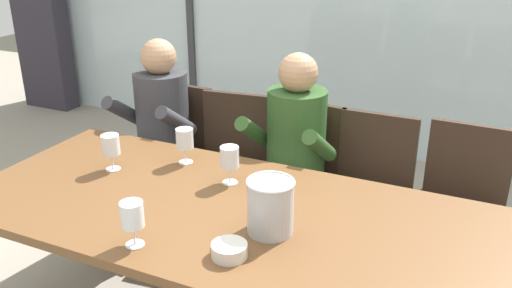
{
  "coord_description": "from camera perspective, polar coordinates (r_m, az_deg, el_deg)",
  "views": [
    {
      "loc": [
        0.94,
        -1.69,
        1.81
      ],
      "look_at": [
        0.0,
        0.35,
        0.89
      ],
      "focal_mm": 37.54,
      "sensor_mm": 36.0,
      "label": 1
    }
  ],
  "objects": [
    {
      "name": "ice_bucket_primary",
      "position": [
        1.99,
        1.53,
        -6.58
      ],
      "size": [
        0.18,
        0.18,
        0.21
      ],
      "color": "#B7B7BC",
      "rests_on": "dining_table"
    },
    {
      "name": "chair_center",
      "position": [
        3.07,
        4.85,
        -2.64
      ],
      "size": [
        0.49,
        0.49,
        0.89
      ],
      "rotation": [
        0.0,
        0.0,
        -0.12
      ],
      "color": "#332319",
      "rests_on": "ground"
    },
    {
      "name": "person_charcoal_jacket",
      "position": [
        3.25,
        -10.68,
        1.8
      ],
      "size": [
        0.47,
        0.62,
        1.21
      ],
      "rotation": [
        0.0,
        0.0,
        -0.04
      ],
      "color": "#38383D",
      "rests_on": "ground"
    },
    {
      "name": "chair_left_of_center",
      "position": [
        3.22,
        -2.71,
        -1.37
      ],
      "size": [
        0.49,
        0.49,
        0.89
      ],
      "rotation": [
        0.0,
        0.0,
        0.11
      ],
      "color": "#332319",
      "rests_on": "ground"
    },
    {
      "name": "wine_glass_center_pour",
      "position": [
        2.59,
        -7.6,
        0.43
      ],
      "size": [
        0.08,
        0.08,
        0.17
      ],
      "color": "silver",
      "rests_on": "dining_table"
    },
    {
      "name": "wine_glass_by_right_taster",
      "position": [
        1.96,
        -13.05,
        -7.54
      ],
      "size": [
        0.08,
        0.08,
        0.17
      ],
      "color": "silver",
      "rests_on": "dining_table"
    },
    {
      "name": "tasting_bowl",
      "position": [
        1.9,
        -2.86,
        -11.24
      ],
      "size": [
        0.13,
        0.13,
        0.05
      ],
      "primitive_type": "cylinder",
      "color": "silver",
      "rests_on": "dining_table"
    },
    {
      "name": "hillside_vineyard",
      "position": [
        8.35,
        18.69,
        13.93
      ],
      "size": [
        13.41,
        2.4,
        1.5
      ],
      "primitive_type": "cube",
      "color": "#386633",
      "rests_on": "ground"
    },
    {
      "name": "wine_glass_by_left_taster",
      "position": [
        2.58,
        -15.22,
        -0.25
      ],
      "size": [
        0.08,
        0.08,
        0.17
      ],
      "color": "silver",
      "rests_on": "dining_table"
    },
    {
      "name": "ground",
      "position": [
        3.38,
        4.71,
        -10.18
      ],
      "size": [
        14.0,
        14.0,
        0.0
      ],
      "primitive_type": "plane",
      "color": "#9E9384"
    },
    {
      "name": "chair_near_window_right",
      "position": [
        2.93,
        21.05,
        -5.46
      ],
      "size": [
        0.46,
        0.46,
        0.89
      ],
      "rotation": [
        0.0,
        0.0,
        -0.04
      ],
      "color": "#332319",
      "rests_on": "ground"
    },
    {
      "name": "person_olive_shirt",
      "position": [
        2.86,
        3.6,
        -0.71
      ],
      "size": [
        0.49,
        0.63,
        1.21
      ],
      "rotation": [
        0.0,
        0.0,
        -0.08
      ],
      "color": "#2D5123",
      "rests_on": "ground"
    },
    {
      "name": "chair_right_of_center",
      "position": [
        2.95,
        12.07,
        -4.21
      ],
      "size": [
        0.44,
        0.44,
        0.89
      ],
      "rotation": [
        0.0,
        0.0,
        0.0
      ],
      "color": "#332319",
      "rests_on": "ground"
    },
    {
      "name": "dining_table",
      "position": [
        2.25,
        -3.79,
        -8.28
      ],
      "size": [
        2.21,
        1.0,
        0.74
      ],
      "color": "brown",
      "rests_on": "ground"
    },
    {
      "name": "wine_glass_near_bucket",
      "position": [
        2.36,
        -2.83,
        -1.58
      ],
      "size": [
        0.08,
        0.08,
        0.17
      ],
      "color": "silver",
      "rests_on": "dining_table"
    },
    {
      "name": "chair_near_curtain",
      "position": [
        3.42,
        -8.63,
        -0.09
      ],
      "size": [
        0.46,
        0.46,
        0.89
      ],
      "rotation": [
        0.0,
        0.0,
        -0.05
      ],
      "color": "#332319",
      "rests_on": "ground"
    }
  ]
}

